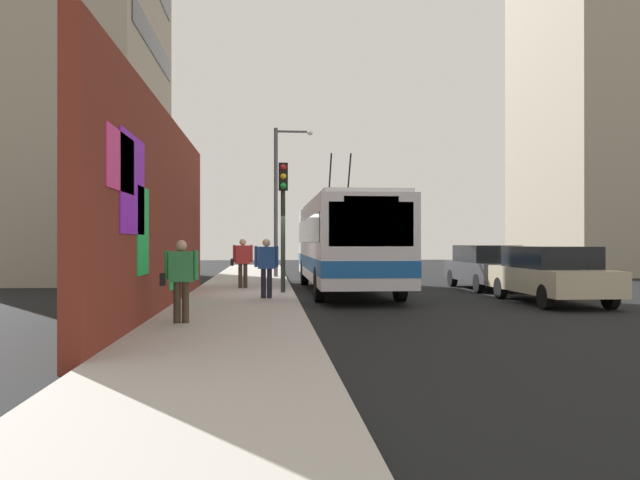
% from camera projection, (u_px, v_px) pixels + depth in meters
% --- Properties ---
extents(ground_plane, '(80.00, 80.00, 0.00)m').
position_uv_depth(ground_plane, '(295.00, 298.00, 19.40)').
color(ground_plane, black).
extents(sidewalk_slab, '(48.00, 3.20, 0.15)m').
position_uv_depth(sidewalk_slab, '(242.00, 296.00, 19.26)').
color(sidewalk_slab, '#ADA8A0').
rests_on(sidewalk_slab, ground_plane).
extents(graffiti_wall, '(14.50, 0.32, 4.80)m').
position_uv_depth(graffiti_wall, '(162.00, 213.00, 15.36)').
color(graffiti_wall, maroon).
rests_on(graffiti_wall, ground_plane).
extents(building_far_left, '(11.14, 6.34, 17.54)m').
position_uv_depth(building_far_left, '(83.00, 87.00, 29.14)').
color(building_far_left, '#9E937F').
rests_on(building_far_left, ground_plane).
extents(building_far_right, '(9.83, 6.57, 18.56)m').
position_uv_depth(building_far_right, '(597.00, 102.00, 34.68)').
color(building_far_right, '#9E937F').
rests_on(building_far_right, ground_plane).
extents(city_bus, '(11.32, 2.60, 4.88)m').
position_uv_depth(city_bus, '(345.00, 241.00, 21.85)').
color(city_bus, silver).
rests_on(city_bus, ground_plane).
extents(parked_car_champagne, '(4.71, 1.92, 1.58)m').
position_uv_depth(parked_car_champagne, '(550.00, 273.00, 17.75)').
color(parked_car_champagne, '#C6B793').
rests_on(parked_car_champagne, ground_plane).
extents(parked_car_dark_gray, '(4.62, 1.82, 1.58)m').
position_uv_depth(parked_car_dark_gray, '(486.00, 266.00, 22.95)').
color(parked_car_dark_gray, '#38383D').
rests_on(parked_car_dark_gray, ground_plane).
extents(pedestrian_at_curb, '(0.22, 0.66, 1.64)m').
position_uv_depth(pedestrian_at_curb, '(266.00, 263.00, 17.69)').
color(pedestrian_at_curb, '#1E1E2D').
rests_on(pedestrian_at_curb, sidewalk_slab).
extents(pedestrian_midblock, '(0.22, 0.74, 1.66)m').
position_uv_depth(pedestrian_midblock, '(243.00, 259.00, 21.55)').
color(pedestrian_midblock, '#3F3326').
rests_on(pedestrian_midblock, sidewalk_slab).
extents(pedestrian_near_wall, '(0.22, 0.72, 1.59)m').
position_uv_depth(pedestrian_near_wall, '(181.00, 275.00, 12.29)').
color(pedestrian_near_wall, '#3F3326').
rests_on(pedestrian_near_wall, sidewalk_slab).
extents(traffic_light, '(0.49, 0.28, 3.98)m').
position_uv_depth(traffic_light, '(283.00, 205.00, 19.55)').
color(traffic_light, '#2D382D').
rests_on(traffic_light, sidewalk_slab).
extents(street_lamp, '(0.44, 1.77, 6.66)m').
position_uv_depth(street_lamp, '(280.00, 191.00, 28.71)').
color(street_lamp, '#4C4C51').
rests_on(street_lamp, sidewalk_slab).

